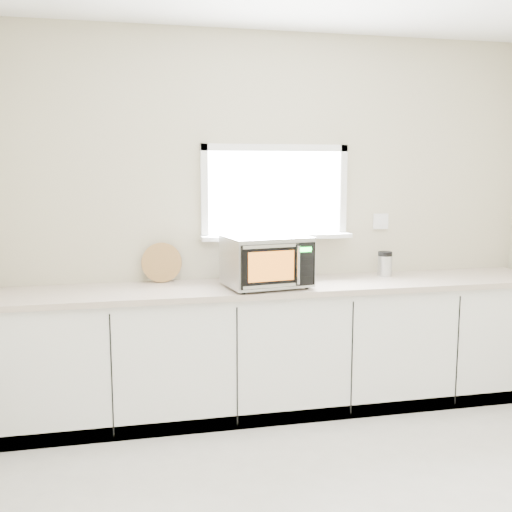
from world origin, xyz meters
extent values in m
cube|color=#C2B99A|center=(0.00, 2.00, 1.35)|extent=(4.00, 0.02, 2.70)
cube|color=white|center=(0.00, 1.99, 1.55)|extent=(1.00, 0.02, 0.60)
cube|color=white|center=(0.00, 1.92, 1.23)|extent=(1.12, 0.16, 0.03)
cube|color=white|center=(0.00, 1.97, 1.88)|extent=(1.10, 0.04, 0.05)
cube|color=white|center=(0.00, 1.97, 1.23)|extent=(1.10, 0.04, 0.05)
cube|color=white|center=(-0.53, 1.97, 1.55)|extent=(0.05, 0.04, 0.70)
cube|color=white|center=(0.53, 1.97, 1.55)|extent=(0.05, 0.04, 0.70)
cube|color=white|center=(0.85, 1.99, 1.32)|extent=(0.12, 0.01, 0.12)
cube|color=white|center=(0.00, 1.70, 0.44)|extent=(3.92, 0.60, 0.88)
cube|color=beige|center=(0.00, 1.69, 0.90)|extent=(3.92, 0.64, 0.04)
cylinder|color=black|center=(-0.36, 1.41, 0.93)|extent=(0.03, 0.03, 0.02)
cylinder|color=black|center=(-0.41, 1.73, 0.93)|extent=(0.03, 0.03, 0.02)
cylinder|color=black|center=(0.10, 1.48, 0.93)|extent=(0.03, 0.03, 0.02)
cylinder|color=black|center=(0.05, 1.80, 0.93)|extent=(0.03, 0.03, 0.02)
cube|color=#BABDC2|center=(-0.15, 1.61, 1.10)|extent=(0.60, 0.49, 0.33)
cube|color=black|center=(-0.12, 1.40, 1.10)|extent=(0.52, 0.09, 0.29)
cube|color=orange|center=(-0.17, 1.38, 1.10)|extent=(0.32, 0.05, 0.20)
cylinder|color=silver|center=(0.01, 1.39, 1.10)|extent=(0.02, 0.02, 0.25)
cube|color=black|center=(0.06, 1.42, 1.10)|extent=(0.13, 0.03, 0.28)
cube|color=#19FF33|center=(0.06, 1.42, 1.20)|extent=(0.09, 0.02, 0.03)
cube|color=silver|center=(-0.15, 1.61, 1.27)|extent=(0.60, 0.49, 0.01)
cube|color=#462B19|center=(-0.24, 1.78, 1.03)|extent=(0.11, 0.19, 0.22)
cube|color=black|center=(-0.28, 1.74, 1.12)|extent=(0.02, 0.04, 0.08)
cube|color=black|center=(-0.25, 1.74, 1.13)|extent=(0.02, 0.04, 0.08)
cube|color=black|center=(-0.22, 1.74, 1.11)|extent=(0.02, 0.04, 0.08)
cube|color=black|center=(-0.26, 1.74, 1.15)|extent=(0.02, 0.04, 0.08)
cube|color=black|center=(-0.23, 1.74, 1.15)|extent=(0.02, 0.04, 0.08)
cylinder|color=#99663B|center=(-0.84, 1.94, 1.06)|extent=(0.28, 0.07, 0.28)
cylinder|color=#BABDC2|center=(0.82, 1.82, 1.00)|extent=(0.13, 0.13, 0.15)
cylinder|color=black|center=(0.82, 1.82, 1.09)|extent=(0.12, 0.12, 0.04)
camera|label=1|loc=(-1.10, -2.31, 1.72)|focal=42.00mm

